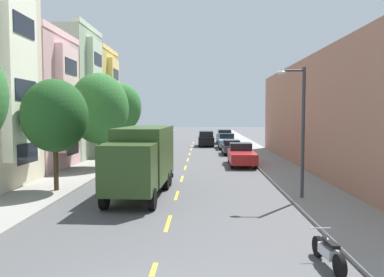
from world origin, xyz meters
The scene contains 21 objects.
ground_plane centered at (0.00, 30.00, 0.00)m, with size 160.00×160.00×0.00m, color #4C4C4F.
sidewalk_left centered at (-7.10, 28.00, 0.07)m, with size 3.20×120.00×0.14m, color gray.
sidewalk_right centered at (7.10, 28.00, 0.07)m, with size 3.20×120.00×0.14m, color gray.
lane_centerline_dashes centered at (0.00, 24.50, 0.00)m, with size 0.14×47.20×0.01m.
townhouse_fourth_sage centered at (-14.96, 27.50, 5.82)m, with size 13.34×7.04×12.05m.
townhouse_fifth_mustard centered at (-15.13, 34.74, 5.43)m, with size 13.68×7.04×11.26m.
apartment_block_opposite centered at (13.70, 20.00, 4.09)m, with size 10.00×36.00×8.19m, color #B27560.
street_tree_second centered at (-6.40, 12.48, 4.06)m, with size 3.41×3.41×5.84m.
street_tree_third centered at (-6.40, 21.12, 4.55)m, with size 4.39×4.39×7.05m.
street_tree_farthest centered at (-6.40, 29.76, 4.77)m, with size 3.57×3.57×6.92m.
street_lamp centered at (5.94, 11.01, 3.78)m, with size 1.35×0.28×6.22m.
delivery_box_truck centered at (-1.79, 12.20, 1.95)m, with size 2.69×7.76×3.46m.
parked_hatchback_forest centered at (-4.50, 41.34, 0.76)m, with size 1.79×4.02×1.50m.
parked_sedan_white centered at (-4.23, 21.29, 0.75)m, with size 1.90×4.54×1.43m.
parked_suv_teal centered at (4.34, 45.90, 0.99)m, with size 2.07×4.85×1.93m.
parked_pickup_sky centered at (4.25, 38.54, 0.83)m, with size 2.01×5.30×1.73m.
parked_hatchback_charcoal centered at (4.26, 31.68, 0.76)m, with size 1.83×4.04×1.50m.
parked_pickup_champagne centered at (-4.48, 31.17, 0.83)m, with size 2.09×5.33×1.73m.
parked_pickup_red centered at (4.47, 23.54, 0.83)m, with size 2.08×5.33×1.73m.
moving_black_sedan centered at (1.80, 41.57, 0.99)m, with size 1.95×4.80×1.93m.
parked_motorcycle centered at (4.75, 3.00, 0.41)m, with size 0.62×2.05×0.90m.
Camera 1 is at (1.30, -7.39, 4.19)m, focal length 35.96 mm.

